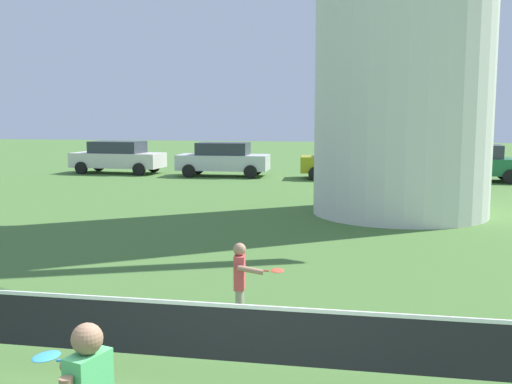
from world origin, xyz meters
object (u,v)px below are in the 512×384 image
parked_car_cream (118,157)px  parked_car_mustard (347,161)px  tennis_net (219,332)px  parked_car_green (471,162)px  parked_car_silver (223,159)px  player_far (242,279)px

parked_car_cream → parked_car_mustard: (11.06, -0.56, -0.00)m
tennis_net → parked_car_mustard: bearing=88.6°
parked_car_cream → tennis_net: bearing=-64.2°
tennis_net → parked_car_green: bearing=74.9°
parked_car_cream → parked_car_green: size_ratio=1.02×
parked_car_silver → parked_car_green: bearing=-0.3°
tennis_net → parked_car_green: 22.16m
parked_car_cream → parked_car_green: (16.33, -0.48, -0.00)m
parked_car_cream → parked_car_mustard: size_ratio=1.09×
parked_car_mustard → parked_car_green: same height
tennis_net → parked_car_mustard: size_ratio=1.44×
parked_car_silver → parked_car_green: same height
player_far → parked_car_silver: 19.99m
player_far → parked_car_silver: parked_car_silver is taller
tennis_net → parked_car_silver: size_ratio=1.41×
parked_car_mustard → tennis_net: bearing=-91.4°
player_far → parked_car_green: size_ratio=0.26×
player_far → parked_car_silver: (-4.96, 19.37, 0.16)m
player_far → parked_car_mustard: 19.24m
parked_car_mustard → player_far: bearing=-92.2°
parked_car_silver → parked_car_green: 10.95m
tennis_net → parked_car_cream: 24.28m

